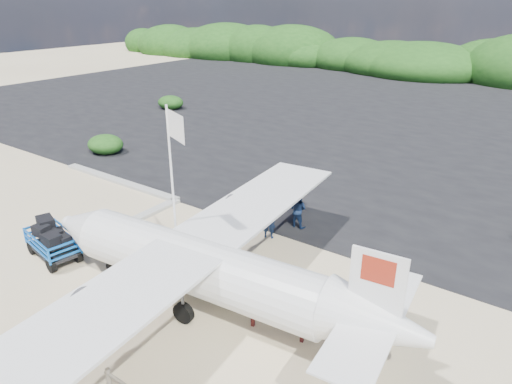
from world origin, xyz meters
TOP-DOWN VIEW (x-y plane):
  - ground at (0.00, 0.00)m, footprint 160.00×160.00m
  - asphalt_apron at (0.00, 30.00)m, footprint 90.00×50.00m
  - lagoon at (-9.00, 1.50)m, footprint 9.00×7.00m
  - vegetation_band at (0.00, 55.00)m, footprint 124.00×8.00m
  - baggage_cart at (-4.56, -1.79)m, footprint 2.87×1.94m
  - flagpole at (0.73, -0.15)m, footprint 1.42×1.02m
  - signboard at (5.13, -0.41)m, footprint 1.88×0.48m
  - crew_a at (1.47, 4.56)m, footprint 0.71×0.59m
  - crew_b at (1.96, 6.18)m, footprint 0.84×0.65m
  - aircraft_small at (-13.17, 30.09)m, footprint 11.40×11.40m

SIDE VIEW (x-z plane):
  - ground at x=0.00m, z-range 0.00..0.00m
  - asphalt_apron at x=0.00m, z-range -0.02..0.02m
  - lagoon at x=-9.00m, z-range -0.20..0.20m
  - vegetation_band at x=0.00m, z-range -2.20..2.20m
  - baggage_cart at x=-4.56m, z-range -0.66..0.66m
  - flagpole at x=0.73m, z-range -3.28..3.28m
  - signboard at x=5.13m, z-range -0.77..0.77m
  - aircraft_small at x=-13.17m, z-range -1.49..1.49m
  - crew_a at x=1.47m, z-range 0.00..1.66m
  - crew_b at x=1.96m, z-range 0.00..1.72m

